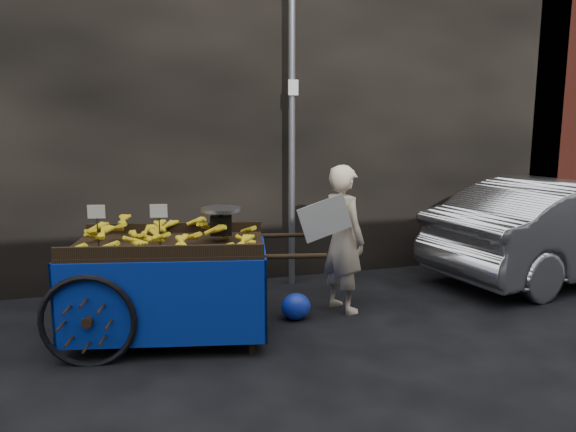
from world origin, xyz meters
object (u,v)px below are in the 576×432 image
object	(u,v)px
vendor	(343,239)
plastic_bag	(296,307)
banana_cart	(162,253)
parked_car	(566,228)

from	to	relation	value
vendor	plastic_bag	world-z (taller)	vendor
vendor	banana_cart	bearing A→B (deg)	77.57
banana_cart	parked_car	bearing A→B (deg)	19.03
plastic_bag	parked_car	size ratio (longest dim) A/B	0.08
vendor	parked_car	xyz separation A→B (m)	(3.27, 0.40, -0.15)
plastic_bag	vendor	bearing A→B (deg)	14.18
banana_cart	plastic_bag	size ratio (longest dim) A/B	8.41
vendor	plastic_bag	distance (m)	0.87
vendor	plastic_bag	size ratio (longest dim) A/B	5.09
vendor	parked_car	bearing A→B (deg)	-102.17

